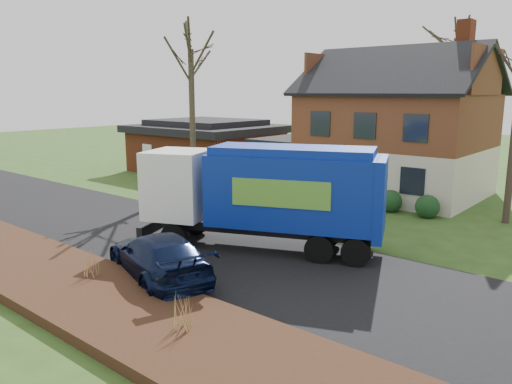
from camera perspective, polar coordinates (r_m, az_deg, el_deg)
The scene contains 12 objects.
ground at distance 19.34m, azimuth -7.98°, elevation -5.73°, with size 120.00×120.00×0.00m, color #2E4717.
road at distance 19.34m, azimuth -7.98°, elevation -5.70°, with size 80.00×7.00×0.02m, color black.
mulch_verge at distance 16.41m, azimuth -21.96°, elevation -9.08°, with size 80.00×3.50×0.30m, color #311A10.
main_house at distance 29.04m, azimuth 14.84°, elevation 7.80°, with size 12.95×8.95×9.26m.
ranch_house at distance 36.35m, azimuth -5.69°, elevation 5.27°, with size 9.80×8.20×3.70m.
garbage_truck at distance 17.89m, azimuth 1.25°, elevation 0.18°, with size 9.05×5.60×3.78m.
silver_sedan at distance 23.98m, azimuth -5.01°, elevation -0.66°, with size 1.42×4.06×1.34m, color #9C9DA3.
navy_wagon at distance 15.66m, azimuth -11.06°, elevation -7.23°, with size 2.00×4.92×1.43m, color black.
tree_front_west at distance 29.57m, azimuth -7.55°, elevation 18.15°, with size 3.75×3.75×11.14m.
tree_back at distance 36.58m, azimuth 22.23°, elevation 16.84°, with size 3.65×3.65×11.57m.
grass_clump_mid at distance 15.60m, azimuth -18.41°, elevation -7.67°, with size 0.30×0.25×0.84m.
grass_clump_east at distance 11.86m, azimuth -8.19°, elevation -13.30°, with size 0.34×0.28×0.85m.
Camera 1 is at (13.76, -12.36, 5.66)m, focal length 35.00 mm.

